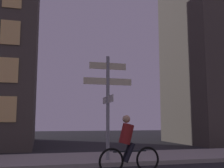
% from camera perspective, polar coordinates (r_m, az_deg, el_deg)
% --- Properties ---
extents(sidewalk_kerb, '(40.00, 3.15, 0.14)m').
position_cam_1_polar(sidewalk_kerb, '(10.63, 0.19, -15.18)').
color(sidewalk_kerb, '#9E9991').
rests_on(sidewalk_kerb, ground_plane).
extents(signpost, '(1.75, 1.42, 3.61)m').
position_cam_1_polar(signpost, '(9.64, -0.87, -2.80)').
color(signpost, gray).
rests_on(signpost, sidewalk_kerb).
extents(cyclist, '(1.82, 0.36, 1.61)m').
position_cam_1_polar(cyclist, '(7.82, 3.39, -12.82)').
color(cyclist, black).
rests_on(cyclist, ground_plane).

